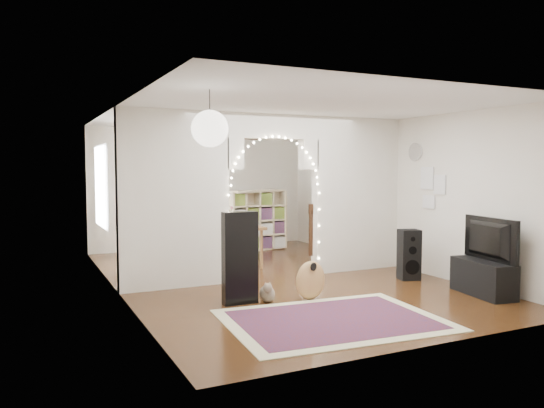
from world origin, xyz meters
name	(u,v)px	position (x,y,z in m)	size (l,w,h in m)	color
floor	(272,277)	(0.00, 0.00, 0.00)	(7.50, 7.50, 0.00)	black
ceiling	(272,114)	(0.00, 0.00, 2.70)	(5.00, 7.50, 0.02)	white
wall_back	(201,188)	(0.00, 3.75, 1.35)	(5.00, 0.02, 2.70)	silver
wall_front	(433,215)	(0.00, -3.75, 1.35)	(5.00, 0.02, 2.70)	silver
wall_left	(117,201)	(-2.50, 0.00, 1.35)	(0.02, 7.50, 2.70)	silver
wall_right	(394,193)	(2.50, 0.00, 1.35)	(0.02, 7.50, 2.70)	silver
divider_wall	(272,192)	(0.00, 0.00, 1.42)	(5.00, 0.20, 2.70)	silver
fairy_lights	(276,185)	(0.00, -0.13, 1.55)	(1.64, 0.04, 1.60)	#FFEABF
window	(101,186)	(-2.47, 1.80, 1.50)	(0.04, 1.20, 1.40)	white
wall_clock	(416,152)	(2.48, -0.60, 2.10)	(0.31, 0.31, 0.03)	white
picture_frames	(431,187)	(2.48, -1.00, 1.50)	(0.02, 0.50, 0.70)	white
paper_lantern	(210,129)	(-1.90, -2.40, 2.25)	(0.40, 0.40, 0.40)	white
ceiling_fan	(229,139)	(0.00, 2.00, 2.40)	(1.10, 1.10, 0.30)	gold
area_rug	(333,320)	(-0.42, -2.55, 0.01)	(2.55, 1.91, 0.02)	maroon
guitar_case	(240,258)	(-1.13, -1.34, 0.62)	(0.47, 0.16, 1.24)	black
acoustic_guitar	(311,264)	(-0.16, -1.56, 0.49)	(0.48, 0.31, 1.13)	tan
tabby_cat	(267,293)	(-0.76, -1.42, 0.12)	(0.30, 0.45, 0.30)	brown
floor_speaker	(409,255)	(1.95, -1.11, 0.41)	(0.38, 0.36, 0.82)	black
media_console	(483,278)	(2.20, -2.41, 0.25)	(0.40, 1.00, 0.50)	black
tv	(484,239)	(2.20, -2.41, 0.81)	(1.07, 0.14, 0.62)	black
bookcase	(258,220)	(0.98, 2.78, 0.66)	(1.29, 0.33, 1.33)	beige
dining_table	(228,231)	(-0.35, 1.12, 0.68)	(1.22, 0.82, 0.76)	olive
flower_vase	(228,221)	(-0.35, 1.12, 0.85)	(0.18, 0.18, 0.19)	silver
dining_chair_left	(221,263)	(-0.73, 0.48, 0.22)	(0.46, 0.48, 0.44)	brown
dining_chair_right	(230,246)	(0.00, 1.97, 0.26)	(0.56, 0.58, 0.53)	brown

